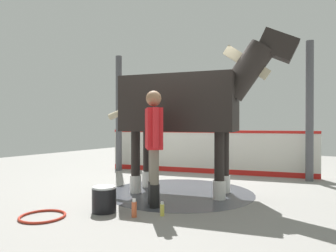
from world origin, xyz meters
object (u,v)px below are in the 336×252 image
(horse, at_px, (187,105))
(handler, at_px, (154,139))
(bottle_shampoo, at_px, (162,209))
(wash_bucket, at_px, (104,199))
(bottle_spray, at_px, (134,209))
(hose_coil, at_px, (43,216))

(horse, height_order, handler, horse)
(horse, xyz_separation_m, bottle_shampoo, (0.40, -1.35, -1.46))
(wash_bucket, height_order, bottle_spray, wash_bucket)
(bottle_shampoo, relative_size, hose_coil, 0.32)
(hose_coil, bearing_deg, bottle_spray, 34.32)
(hose_coil, bearing_deg, handler, 55.87)
(handler, distance_m, bottle_shampoo, 1.04)
(bottle_spray, height_order, hose_coil, bottle_spray)
(wash_bucket, xyz_separation_m, bottle_spray, (0.50, 0.04, -0.06))
(bottle_shampoo, bearing_deg, handler, 138.31)
(bottle_spray, xyz_separation_m, hose_coil, (-0.98, -0.67, -0.09))
(horse, distance_m, bottle_spray, 2.15)
(bottle_spray, bearing_deg, horse, 94.43)
(wash_bucket, relative_size, bottle_shampoo, 1.88)
(horse, relative_size, bottle_spray, 13.65)
(handler, bearing_deg, horse, -131.67)
(horse, height_order, hose_coil, horse)
(wash_bucket, bearing_deg, handler, 59.58)
(bottle_shampoo, bearing_deg, hose_coil, -143.78)
(horse, relative_size, hose_coil, 5.64)
(handler, bearing_deg, wash_bucket, 17.74)
(horse, relative_size, wash_bucket, 9.37)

